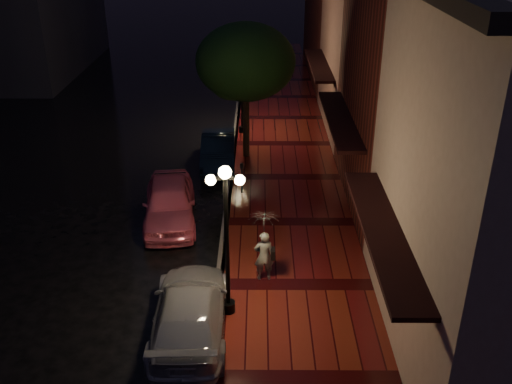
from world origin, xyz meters
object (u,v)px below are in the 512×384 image
(streetlamp_near, at_px, (227,233))
(woman_with_umbrella, at_px, (264,236))
(pink_car, at_px, (169,202))
(street_tree, at_px, (246,64))
(silver_car, at_px, (190,312))
(streetlamp_far, at_px, (242,83))
(navy_car, at_px, (218,150))
(parking_meter, at_px, (242,175))

(streetlamp_near, bearing_deg, woman_with_umbrella, 58.13)
(streetlamp_near, distance_m, pink_car, 6.06)
(pink_car, bearing_deg, street_tree, 58.76)
(street_tree, relative_size, silver_car, 1.23)
(street_tree, distance_m, pink_car, 7.18)
(streetlamp_far, relative_size, silver_car, 0.92)
(woman_with_umbrella, bearing_deg, navy_car, -84.55)
(street_tree, distance_m, silver_car, 12.30)
(street_tree, height_order, pink_car, street_tree)
(pink_car, relative_size, navy_car, 1.08)
(street_tree, bearing_deg, streetlamp_far, 94.91)
(street_tree, bearing_deg, navy_car, -151.66)
(streetlamp_near, height_order, woman_with_umbrella, streetlamp_near)
(streetlamp_far, distance_m, silver_car, 14.87)
(silver_car, relative_size, parking_meter, 3.80)
(streetlamp_far, distance_m, navy_car, 4.25)
(pink_car, bearing_deg, streetlamp_near, -73.11)
(woman_with_umbrella, bearing_deg, street_tree, -92.57)
(streetlamp_near, distance_m, navy_car, 10.56)
(streetlamp_far, height_order, parking_meter, streetlamp_far)
(street_tree, bearing_deg, woman_with_umbrella, -85.69)
(silver_car, bearing_deg, street_tree, -97.70)
(pink_car, height_order, navy_car, pink_car)
(street_tree, height_order, woman_with_umbrella, street_tree)
(parking_meter, bearing_deg, pink_car, -126.21)
(woman_with_umbrella, height_order, parking_meter, woman_with_umbrella)
(streetlamp_far, xyz_separation_m, parking_meter, (0.16, -6.72, -1.70))
(pink_car, distance_m, woman_with_umbrella, 5.04)
(streetlamp_near, relative_size, silver_car, 0.92)
(navy_car, distance_m, woman_with_umbrella, 9.04)
(streetlamp_near, xyz_separation_m, parking_meter, (0.16, 7.28, -1.70))
(pink_car, bearing_deg, silver_car, -83.96)
(streetlamp_near, height_order, navy_car, streetlamp_near)
(pink_car, xyz_separation_m, parking_meter, (2.49, 1.99, 0.15))
(navy_car, bearing_deg, parking_meter, -72.60)
(parking_meter, bearing_deg, navy_car, 125.03)
(streetlamp_near, bearing_deg, streetlamp_far, 90.00)
(streetlamp_near, distance_m, streetlamp_far, 14.00)
(streetlamp_far, height_order, navy_car, streetlamp_far)
(street_tree, bearing_deg, pink_car, -114.36)
(pink_car, bearing_deg, streetlamp_far, 68.18)
(navy_car, relative_size, parking_meter, 3.30)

